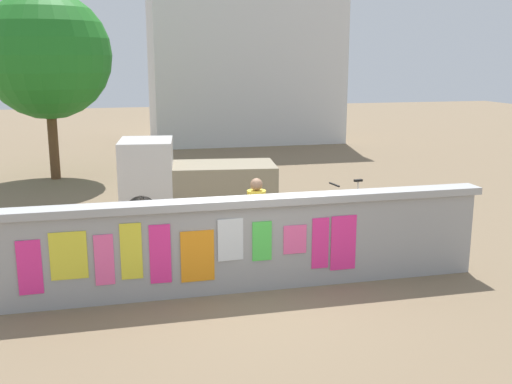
{
  "coord_description": "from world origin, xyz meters",
  "views": [
    {
      "loc": [
        -2.07,
        -8.99,
        3.7
      ],
      "look_at": [
        0.47,
        1.6,
        1.25
      ],
      "focal_mm": 42.0,
      "sensor_mm": 36.0,
      "label": 1
    }
  ],
  "objects": [
    {
      "name": "ground",
      "position": [
        0.0,
        8.0,
        0.0
      ],
      "size": [
        60.0,
        60.0,
        0.0
      ],
      "primitive_type": "plane",
      "color": "#7A664C"
    },
    {
      "name": "auto_rickshaw_truck",
      "position": [
        -0.36,
        4.82,
        0.9
      ],
      "size": [
        3.75,
        1.92,
        1.85
      ],
      "color": "black",
      "rests_on": "ground"
    },
    {
      "name": "building_background",
      "position": [
        3.8,
        17.84,
        4.33
      ],
      "size": [
        8.53,
        4.81,
        8.6
      ],
      "color": "silver",
      "rests_on": "ground"
    },
    {
      "name": "bicycle_near",
      "position": [
        3.24,
        3.6,
        0.36
      ],
      "size": [
        1.7,
        0.44,
        0.95
      ],
      "color": "black",
      "rests_on": "ground"
    },
    {
      "name": "poster_wall",
      "position": [
        -0.01,
        -0.0,
        0.79
      ],
      "size": [
        8.02,
        0.42,
        1.53
      ],
      "color": "#9C9C9C",
      "rests_on": "ground"
    },
    {
      "name": "person_walking",
      "position": [
        0.35,
        1.07,
        0.99
      ],
      "size": [
        0.47,
        0.47,
        1.62
      ],
      "color": "#3F994C",
      "rests_on": "ground"
    },
    {
      "name": "motorcycle",
      "position": [
        2.68,
        1.33,
        0.46
      ],
      "size": [
        1.9,
        0.56,
        0.87
      ],
      "color": "black",
      "rests_on": "ground"
    },
    {
      "name": "tree_roadside",
      "position": [
        -3.88,
        10.35,
        3.76
      ],
      "size": [
        3.83,
        3.83,
        5.69
      ],
      "color": "brown",
      "rests_on": "ground"
    }
  ]
}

